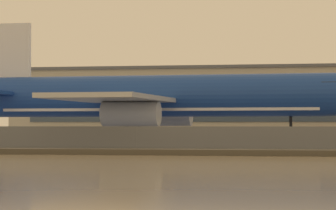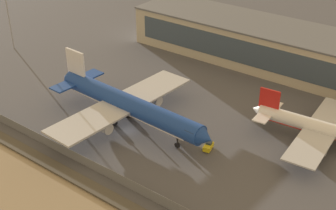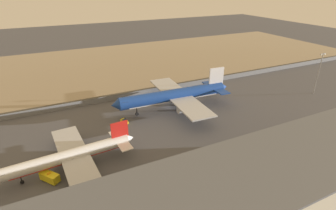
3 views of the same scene
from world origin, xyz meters
TOP-DOWN VIEW (x-y plane):
  - ground_plane at (0.00, 0.00)m, footprint 500.00×500.00m
  - shoreline_seawall at (0.00, -20.50)m, footprint 320.00×3.00m
  - perimeter_fence at (0.00, -16.00)m, footprint 280.00×0.10m
  - cargo_jet_blue at (-2.04, 2.49)m, footprint 49.11×41.91m
  - terminal_building at (14.03, 56.28)m, footprint 101.08×21.72m

SIDE VIEW (x-z plane):
  - ground_plane at x=0.00m, z-range 0.00..0.00m
  - shoreline_seawall at x=0.00m, z-range 0.00..0.50m
  - perimeter_fence at x=0.00m, z-range 0.00..2.41m
  - cargo_jet_blue at x=-2.04m, z-range -1.75..13.09m
  - terminal_building at x=14.03m, z-range 0.01..12.64m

